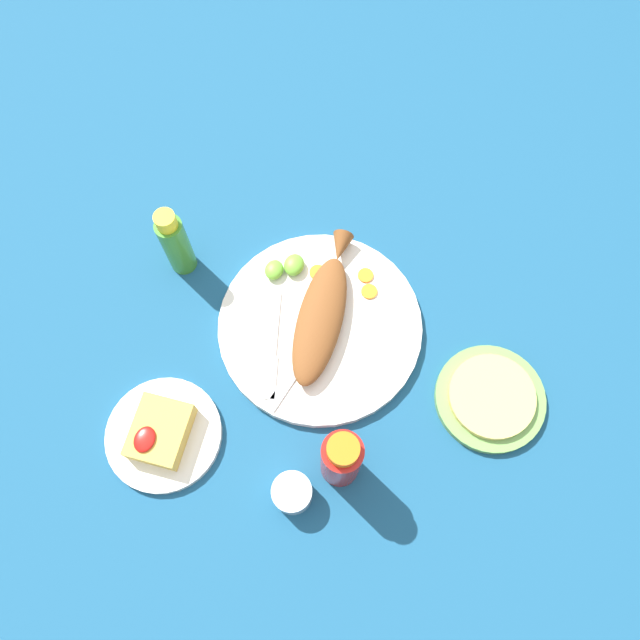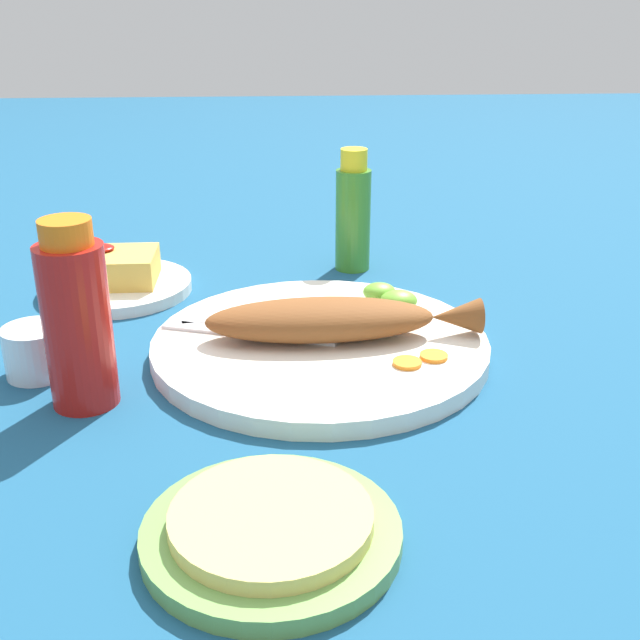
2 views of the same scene
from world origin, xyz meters
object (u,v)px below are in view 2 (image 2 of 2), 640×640
Objects in this scene: salt_cup at (36,354)px; tortilla_plate at (271,534)px; fried_fish at (332,319)px; fork_near at (236,332)px; fork_far at (255,315)px; hot_sauce_bottle_green at (353,214)px; main_plate at (320,346)px; hot_sauce_bottle_red at (77,320)px; side_plate_fries at (117,287)px.

salt_cup is 0.35m from tortilla_plate.
tortilla_plate is (0.06, 0.30, -0.03)m from fried_fish.
salt_cup is (0.19, 0.05, 0.00)m from fork_near.
hot_sauce_bottle_green reaches higher than fork_far.
fried_fish is at bearing -178.84° from main_plate.
fork_far is 0.22m from hot_sauce_bottle_red.
main_plate is 2.16× the size of hot_sauce_bottle_green.
fried_fish is (-0.01, -0.00, 0.03)m from main_plate.
hot_sauce_bottle_red reaches higher than tortilla_plate.
hot_sauce_bottle_red is at bearing 33.48° from fork_far.
hot_sauce_bottle_green reaches higher than fork_near.
tortilla_plate is at bearing 80.35° from main_plate.
main_plate is 0.25m from hot_sauce_bottle_red.
hot_sauce_bottle_green is (-0.05, -0.26, 0.04)m from fried_fish.
salt_cup is 0.22m from side_plate_fries.
tortilla_plate is at bearing 130.04° from salt_cup.
main_plate is 5.64× the size of salt_cup.
fork_near is at bearing -83.60° from tortilla_plate.
fried_fish reaches higher than fork_near.
hot_sauce_bottle_red reaches higher than main_plate.
main_plate is 1.86× the size of fork_far.
main_plate is 0.28m from hot_sauce_bottle_green.
fork_far is (-0.02, -0.04, 0.00)m from fork_near.
main_plate is 2.00× the size of hot_sauce_bottle_red.
side_plate_fries is at bearing 13.43° from hot_sauce_bottle_green.
fork_near is at bearing -166.22° from salt_cup.
hot_sauce_bottle_green is 2.62× the size of salt_cup.
fork_near is 1.14× the size of hot_sauce_bottle_green.
salt_cup is at bearing -45.59° from hot_sauce_bottle_red.
fried_fish is 0.25m from hot_sauce_bottle_red.
tortilla_plate is at bearing 81.12° from fork_far.
fork_near reaches higher than side_plate_fries.
hot_sauce_bottle_green is at bearing -128.08° from hot_sauce_bottle_red.
main_plate is at bearing -99.65° from tortilla_plate.
fried_fish is at bearing -158.88° from hot_sauce_bottle_red.
main_plate is at bearing 0.00° from fried_fish.
hot_sauce_bottle_red reaches higher than fork_near.
side_plate_fries is at bearing -85.60° from hot_sauce_bottle_red.
hot_sauce_bottle_green reaches higher than salt_cup.
main_plate is 1.87× the size of side_plate_fries.
fried_fish is at bearing 130.58° from fork_far.
fried_fish reaches higher than fork_far.
hot_sauce_bottle_green is 0.87× the size of side_plate_fries.
salt_cup is 0.34× the size of tortilla_plate.
main_plate is 1.93× the size of tortilla_plate.
hot_sauce_bottle_green reaches higher than main_plate.
side_plate_fries is (0.02, -0.28, -0.07)m from hot_sauce_bottle_red.
salt_cup reaches higher than tortilla_plate.
fried_fish reaches higher than tortilla_plate.
hot_sauce_bottle_red is 0.45m from hot_sauce_bottle_green.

